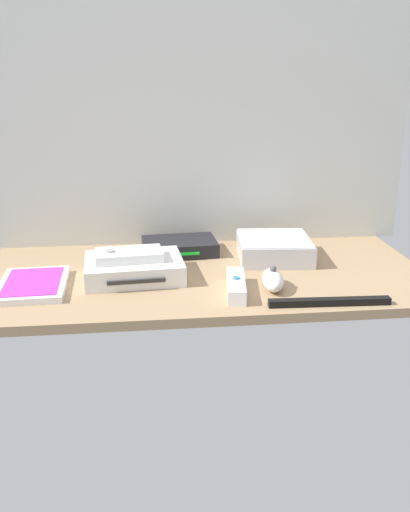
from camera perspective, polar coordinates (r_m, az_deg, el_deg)
The scene contains 10 objects.
ground_plane at distance 126.66cm, azimuth 0.00°, elevation -2.15°, with size 100.00×48.00×2.00cm, color #9E7F5B.
back_wall at distance 143.51cm, azimuth -1.12°, elevation 13.82°, with size 110.00×1.20×64.00cm, color silver.
game_console at distance 123.60cm, azimuth -7.24°, elevation -1.25°, with size 22.09×17.63×4.40cm.
mini_computer at distance 136.11cm, azimuth 7.06°, elevation 0.81°, with size 18.38×18.38×5.30cm.
game_case at distance 122.75cm, azimuth -17.11°, elevation -2.81°, with size 14.28×19.48×1.56cm.
network_router at distance 139.49cm, azimuth -2.61°, elevation 0.97°, with size 18.77×13.25×3.40cm.
remote_wand at distance 114.97cm, azimuth 3.17°, elevation -3.03°, with size 5.48×15.14×3.40cm.
remote_nunchuk at distance 117.36cm, azimuth 6.91°, elevation -2.41°, with size 5.64×10.48×5.10cm.
remote_classic_pad at distance 122.28cm, azimuth -7.77°, elevation 0.10°, with size 15.10×9.34×2.40cm.
sensor_bar at distance 111.66cm, azimuth 12.56°, elevation -4.59°, with size 24.00×1.80×1.40cm, color black.
Camera 1 is at (-13.10, -117.85, 43.51)cm, focal length 39.29 mm.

